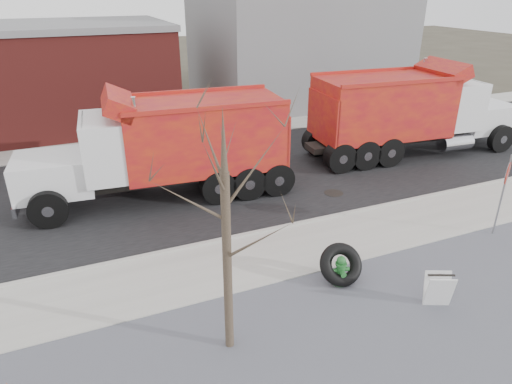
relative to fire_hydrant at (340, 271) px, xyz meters
name	(u,v)px	position (x,y,z in m)	size (l,w,h in m)	color
ground	(304,254)	(-0.17, 1.62, -0.37)	(120.00, 120.00, 0.00)	#383328
gravel_verge	(379,331)	(-0.17, -1.88, -0.36)	(60.00, 5.00, 0.03)	gray
sidewalk	(299,249)	(-0.17, 1.87, -0.34)	(60.00, 2.50, 0.06)	#9E9B93
curb	(280,228)	(-0.17, 3.17, -0.32)	(60.00, 0.15, 0.11)	#9E9B93
road	(229,176)	(-0.17, 7.92, -0.36)	(60.00, 9.40, 0.02)	black
far_sidewalk	(190,136)	(-0.17, 13.62, -0.34)	(60.00, 2.00, 0.06)	#9E9B93
building_grey	(296,35)	(8.83, 19.62, 3.63)	(12.00, 10.00, 8.00)	slate
bare_tree	(226,208)	(-3.37, -0.98, 2.92)	(3.20, 3.20, 5.20)	#382D23
fire_hydrant	(340,271)	(0.00, 0.00, 0.00)	(0.47, 0.45, 0.82)	#2A6F2E
truck_tire	(341,265)	(0.06, 0.10, 0.12)	(1.26, 1.10, 1.08)	black
stop_sign	(505,181)	(5.74, 0.32, 1.41)	(0.62, 0.39, 2.60)	gray
sandwich_board	(438,290)	(1.63, -1.67, 0.09)	(0.73, 0.61, 0.87)	white
dump_truck_red_a	(409,110)	(8.07, 7.35, 1.66)	(10.12, 3.45, 4.00)	black
dump_truck_red_b	(168,144)	(-2.69, 6.98, 1.61)	(9.42, 3.38, 3.90)	black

